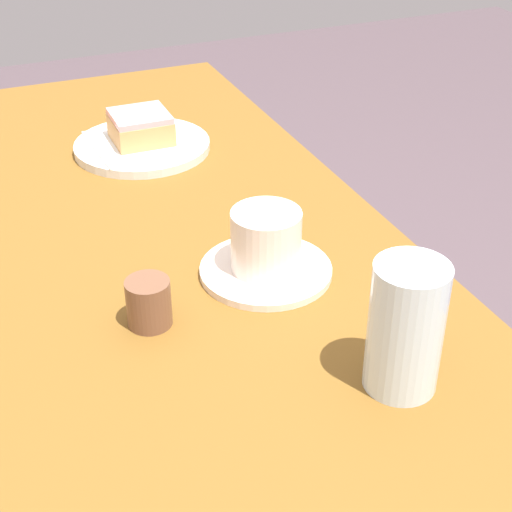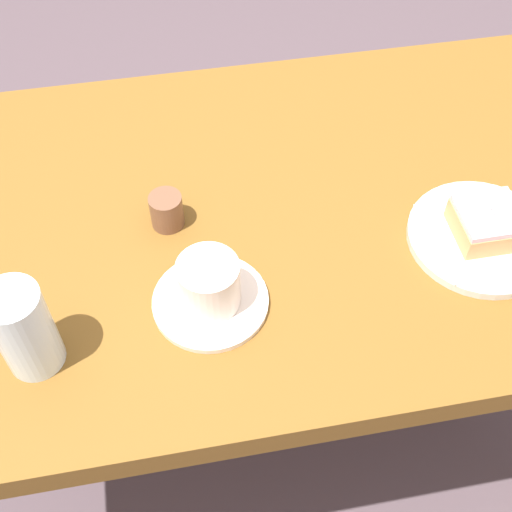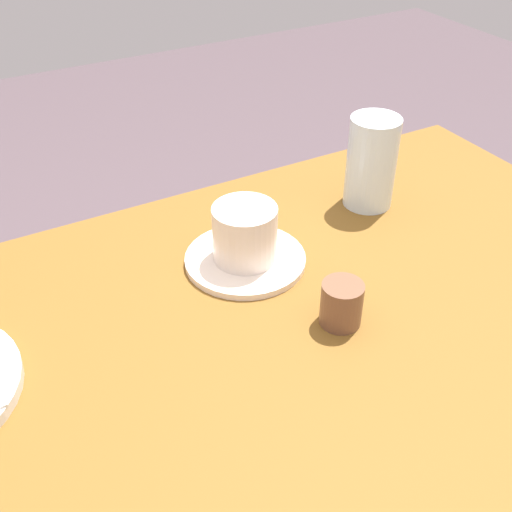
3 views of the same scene
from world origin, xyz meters
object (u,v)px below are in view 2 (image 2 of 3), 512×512
Objects in this scene: water_glass at (24,330)px; coffee_cup at (209,289)px; plate_glazed_square at (481,237)px; sugar_jar at (166,209)px; donut_glazed_square at (487,223)px.

water_glass reaches higher than coffee_cup.
plate_glazed_square is 0.62m from water_glass.
sugar_jar is at bearing 104.89° from coffee_cup.
coffee_cup is 0.16m from sugar_jar.
donut_glazed_square is 0.55× the size of coffee_cup.
coffee_cup is (0.22, 0.04, -0.03)m from water_glass.
coffee_cup reaches higher than sugar_jar.
sugar_jar is (-0.43, 0.11, 0.02)m from plate_glazed_square.
sugar_jar is at bearing 165.15° from donut_glazed_square.
donut_glazed_square is (0.00, 0.00, 0.03)m from plate_glazed_square.
water_glass is (-0.61, -0.08, 0.06)m from plate_glazed_square.
coffee_cup is (-0.39, -0.04, 0.03)m from plate_glazed_square.
water_glass is at bearing -172.57° from plate_glazed_square.
donut_glazed_square is 0.65× the size of water_glass.
plate_glazed_square is 3.93× the size of sugar_jar.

